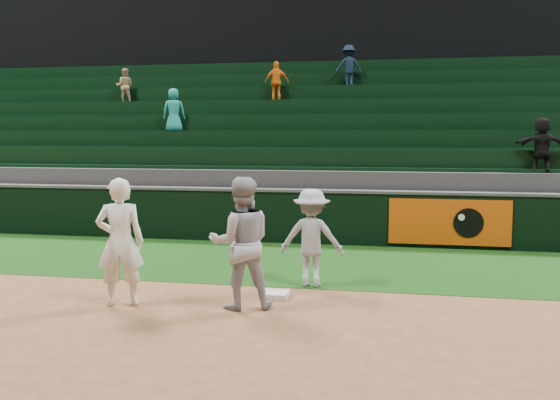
{
  "coord_description": "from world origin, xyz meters",
  "views": [
    {
      "loc": [
        2.0,
        -8.92,
        2.5
      ],
      "look_at": [
        -0.23,
        2.3,
        1.3
      ],
      "focal_mm": 40.0,
      "sensor_mm": 36.0,
      "label": 1
    }
  ],
  "objects_px": {
    "first_base": "(275,295)",
    "base_coach": "(312,238)",
    "baserunner": "(241,243)",
    "first_baseman": "(120,242)"
  },
  "relations": [
    {
      "from": "first_base",
      "to": "baserunner",
      "type": "relative_size",
      "value": 0.21
    },
    {
      "from": "first_baseman",
      "to": "base_coach",
      "type": "bearing_deg",
      "value": -166.03
    },
    {
      "from": "first_base",
      "to": "base_coach",
      "type": "relative_size",
      "value": 0.25
    },
    {
      "from": "base_coach",
      "to": "baserunner",
      "type": "bearing_deg",
      "value": 60.28
    },
    {
      "from": "first_baseman",
      "to": "baserunner",
      "type": "height_order",
      "value": "baserunner"
    },
    {
      "from": "baserunner",
      "to": "base_coach",
      "type": "xyz_separation_m",
      "value": [
        0.81,
        1.46,
        -0.14
      ]
    },
    {
      "from": "first_baseman",
      "to": "first_base",
      "type": "bearing_deg",
      "value": -177.19
    },
    {
      "from": "first_base",
      "to": "baserunner",
      "type": "bearing_deg",
      "value": -119.56
    },
    {
      "from": "first_base",
      "to": "base_coach",
      "type": "bearing_deg",
      "value": 61.51
    },
    {
      "from": "first_baseman",
      "to": "base_coach",
      "type": "xyz_separation_m",
      "value": [
        2.58,
        1.68,
        -0.13
      ]
    }
  ]
}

